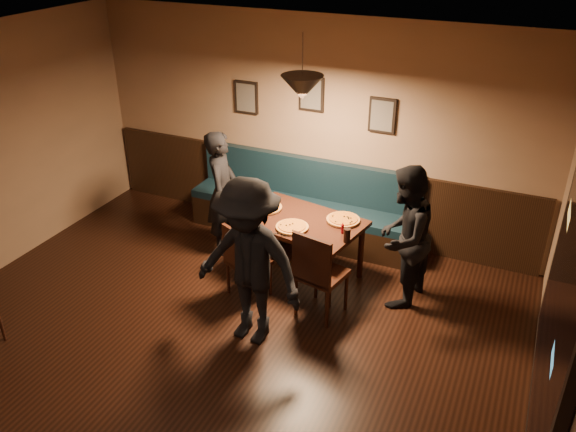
{
  "coord_description": "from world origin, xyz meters",
  "views": [
    {
      "loc": [
        2.6,
        -3.04,
        3.86
      ],
      "look_at": [
        0.35,
        2.0,
        0.95
      ],
      "focal_mm": 36.54,
      "sensor_mm": 36.0,
      "label": 1
    }
  ],
  "objects_px": {
    "booth_bench": "(302,202)",
    "soda_glass": "(347,235)",
    "dining_table": "(300,248)",
    "diner_right": "(403,237)",
    "chair_near_right": "(322,272)",
    "diner_left": "(223,193)",
    "tabasco_bottle": "(342,228)",
    "diner_front": "(249,263)",
    "chair_near_left": "(249,260)"
  },
  "relations": [
    {
      "from": "booth_bench",
      "to": "diner_left",
      "type": "xyz_separation_m",
      "value": [
        -0.76,
        -0.69,
        0.28
      ]
    },
    {
      "from": "dining_table",
      "to": "chair_near_left",
      "type": "distance_m",
      "value": 0.7
    },
    {
      "from": "diner_left",
      "to": "tabasco_bottle",
      "type": "bearing_deg",
      "value": -115.17
    },
    {
      "from": "diner_left",
      "to": "tabasco_bottle",
      "type": "xyz_separation_m",
      "value": [
        1.64,
        -0.26,
        0.01
      ]
    },
    {
      "from": "dining_table",
      "to": "diner_front",
      "type": "relative_size",
      "value": 0.78
    },
    {
      "from": "chair_near_left",
      "to": "tabasco_bottle",
      "type": "bearing_deg",
      "value": 53.49
    },
    {
      "from": "chair_near_right",
      "to": "tabasco_bottle",
      "type": "distance_m",
      "value": 0.57
    },
    {
      "from": "booth_bench",
      "to": "soda_glass",
      "type": "bearing_deg",
      "value": -48.33
    },
    {
      "from": "soda_glass",
      "to": "chair_near_left",
      "type": "bearing_deg",
      "value": -161.11
    },
    {
      "from": "tabasco_bottle",
      "to": "chair_near_left",
      "type": "bearing_deg",
      "value": -150.93
    },
    {
      "from": "chair_near_left",
      "to": "diner_left",
      "type": "bearing_deg",
      "value": 158.7
    },
    {
      "from": "chair_near_right",
      "to": "diner_left",
      "type": "relative_size",
      "value": 0.65
    },
    {
      "from": "dining_table",
      "to": "soda_glass",
      "type": "height_order",
      "value": "soda_glass"
    },
    {
      "from": "chair_near_left",
      "to": "soda_glass",
      "type": "height_order",
      "value": "soda_glass"
    },
    {
      "from": "booth_bench",
      "to": "diner_left",
      "type": "relative_size",
      "value": 1.91
    },
    {
      "from": "chair_near_left",
      "to": "tabasco_bottle",
      "type": "distance_m",
      "value": 1.08
    },
    {
      "from": "dining_table",
      "to": "diner_right",
      "type": "xyz_separation_m",
      "value": [
        1.18,
        -0.02,
        0.43
      ]
    },
    {
      "from": "chair_near_right",
      "to": "tabasco_bottle",
      "type": "xyz_separation_m",
      "value": [
        0.04,
        0.49,
        0.29
      ]
    },
    {
      "from": "chair_near_right",
      "to": "diner_front",
      "type": "distance_m",
      "value": 0.91
    },
    {
      "from": "chair_near_left",
      "to": "soda_glass",
      "type": "bearing_deg",
      "value": 43.31
    },
    {
      "from": "chair_near_left",
      "to": "soda_glass",
      "type": "distance_m",
      "value": 1.12
    },
    {
      "from": "chair_near_left",
      "to": "soda_glass",
      "type": "relative_size",
      "value": 5.65
    },
    {
      "from": "booth_bench",
      "to": "soda_glass",
      "type": "distance_m",
      "value": 1.51
    },
    {
      "from": "soda_glass",
      "to": "tabasco_bottle",
      "type": "relative_size",
      "value": 1.18
    },
    {
      "from": "chair_near_right",
      "to": "diner_right",
      "type": "height_order",
      "value": "diner_right"
    },
    {
      "from": "diner_left",
      "to": "diner_right",
      "type": "height_order",
      "value": "diner_right"
    },
    {
      "from": "dining_table",
      "to": "chair_near_left",
      "type": "relative_size",
      "value": 1.54
    },
    {
      "from": "chair_near_right",
      "to": "diner_front",
      "type": "relative_size",
      "value": 0.58
    },
    {
      "from": "booth_bench",
      "to": "diner_right",
      "type": "distance_m",
      "value": 1.78
    },
    {
      "from": "diner_right",
      "to": "tabasco_bottle",
      "type": "distance_m",
      "value": 0.66
    },
    {
      "from": "soda_glass",
      "to": "tabasco_bottle",
      "type": "distance_m",
      "value": 0.19
    },
    {
      "from": "dining_table",
      "to": "chair_near_left",
      "type": "height_order",
      "value": "chair_near_left"
    },
    {
      "from": "tabasco_bottle",
      "to": "diner_right",
      "type": "bearing_deg",
      "value": 6.85
    },
    {
      "from": "chair_near_right",
      "to": "chair_near_left",
      "type": "bearing_deg",
      "value": -167.81
    },
    {
      "from": "chair_near_right",
      "to": "soda_glass",
      "type": "distance_m",
      "value": 0.47
    },
    {
      "from": "soda_glass",
      "to": "tabasco_bottle",
      "type": "xyz_separation_m",
      "value": [
        -0.1,
        0.16,
        -0.01
      ]
    },
    {
      "from": "diner_right",
      "to": "dining_table",
      "type": "bearing_deg",
      "value": -82.11
    },
    {
      "from": "chair_near_right",
      "to": "diner_right",
      "type": "xyz_separation_m",
      "value": [
        0.69,
        0.57,
        0.29
      ]
    },
    {
      "from": "diner_left",
      "to": "diner_front",
      "type": "relative_size",
      "value": 0.9
    },
    {
      "from": "diner_left",
      "to": "diner_right",
      "type": "xyz_separation_m",
      "value": [
        2.29,
        -0.18,
        0.01
      ]
    },
    {
      "from": "diner_front",
      "to": "diner_right",
      "type": "bearing_deg",
      "value": 50.32
    },
    {
      "from": "diner_front",
      "to": "chair_near_left",
      "type": "bearing_deg",
      "value": 123.16
    },
    {
      "from": "tabasco_bottle",
      "to": "dining_table",
      "type": "bearing_deg",
      "value": 169.89
    },
    {
      "from": "chair_near_right",
      "to": "diner_left",
      "type": "bearing_deg",
      "value": 166.34
    },
    {
      "from": "booth_bench",
      "to": "diner_front",
      "type": "height_order",
      "value": "diner_front"
    },
    {
      "from": "dining_table",
      "to": "diner_left",
      "type": "xyz_separation_m",
      "value": [
        -1.11,
        0.17,
        0.42
      ]
    },
    {
      "from": "dining_table",
      "to": "diner_right",
      "type": "bearing_deg",
      "value": 9.79
    },
    {
      "from": "chair_near_left",
      "to": "chair_near_right",
      "type": "relative_size",
      "value": 0.87
    },
    {
      "from": "dining_table",
      "to": "chair_near_right",
      "type": "relative_size",
      "value": 1.34
    },
    {
      "from": "chair_near_right",
      "to": "diner_left",
      "type": "distance_m",
      "value": 1.78
    }
  ]
}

